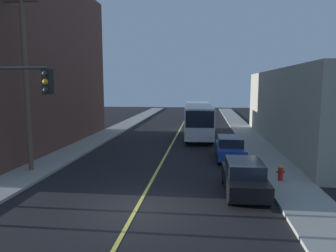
% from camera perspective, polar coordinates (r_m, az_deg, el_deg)
% --- Properties ---
extents(ground_plane, '(120.00, 120.00, 0.00)m').
position_cam_1_polar(ground_plane, '(13.41, -5.99, -15.17)').
color(ground_plane, black).
extents(sidewalk_left, '(2.50, 90.00, 0.15)m').
position_cam_1_polar(sidewalk_left, '(24.76, -17.43, -4.67)').
color(sidewalk_left, gray).
rests_on(sidewalk_left, ground).
extents(sidewalk_right, '(2.50, 90.00, 0.15)m').
position_cam_1_polar(sidewalk_right, '(23.08, 17.77, -5.56)').
color(sidewalk_right, gray).
rests_on(sidewalk_right, ground).
extents(lane_stripe_center, '(0.16, 60.00, 0.01)m').
position_cam_1_polar(lane_stripe_center, '(27.69, 0.80, -3.19)').
color(lane_stripe_center, '#D8CC4C').
rests_on(lane_stripe_center, ground).
extents(building_left_brick, '(10.00, 20.27, 13.83)m').
position_cam_1_polar(building_left_brick, '(28.90, -28.08, 10.15)').
color(building_left_brick, brown).
rests_on(building_left_brick, ground).
extents(city_bus, '(3.02, 12.23, 3.20)m').
position_cam_1_polar(city_bus, '(31.65, 5.60, 1.45)').
color(city_bus, silver).
rests_on(city_bus, ground).
extents(parked_car_black, '(1.88, 4.43, 1.62)m').
position_cam_1_polar(parked_car_black, '(15.34, 13.84, -9.05)').
color(parked_car_black, black).
rests_on(parked_car_black, ground).
extents(parked_car_blue, '(1.83, 4.40, 1.62)m').
position_cam_1_polar(parked_car_blue, '(22.00, 11.34, -3.93)').
color(parked_car_blue, navy).
rests_on(parked_car_blue, ground).
extents(utility_pole_near, '(2.40, 0.28, 11.19)m').
position_cam_1_polar(utility_pole_near, '(19.77, -24.83, 10.05)').
color(utility_pole_near, brown).
rests_on(utility_pole_near, sidewalk_left).
extents(traffic_signal_left_corner, '(3.75, 0.48, 6.00)m').
position_cam_1_polar(traffic_signal_left_corner, '(14.39, -28.05, 3.22)').
color(traffic_signal_left_corner, '#2D2D33').
rests_on(traffic_signal_left_corner, sidewalk_left).
extents(fire_hydrant, '(0.44, 0.26, 0.84)m').
position_cam_1_polar(fire_hydrant, '(17.58, 20.04, -8.03)').
color(fire_hydrant, red).
rests_on(fire_hydrant, sidewalk_right).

